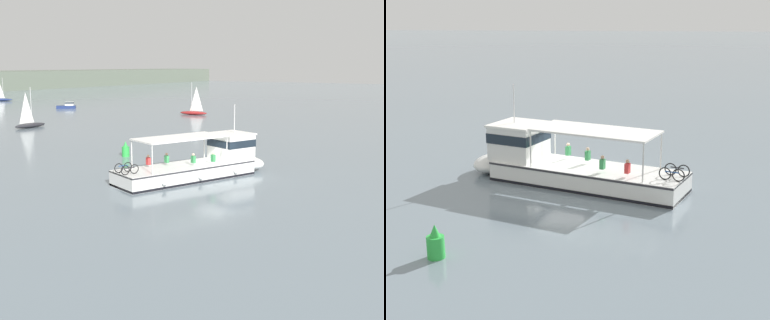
{
  "view_description": "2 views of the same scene",
  "coord_description": "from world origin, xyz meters",
  "views": [
    {
      "loc": [
        -32.19,
        -18.37,
        8.32
      ],
      "look_at": [
        -1.01,
        1.32,
        1.4
      ],
      "focal_mm": 47.65,
      "sensor_mm": 36.0,
      "label": 1
    },
    {
      "loc": [
        -4.06,
        31.56,
        9.6
      ],
      "look_at": [
        -1.01,
        1.32,
        1.4
      ],
      "focal_mm": 53.59,
      "sensor_mm": 36.0,
      "label": 2
    }
  ],
  "objects": [
    {
      "name": "sailboat_off_bow",
      "position": [
        40.48,
        27.19,
        0.54
      ],
      "size": [
        2.16,
        4.96,
        5.4
      ],
      "color": "maroon",
      "rests_on": "ground"
    },
    {
      "name": "ferry_main",
      "position": [
        -0.06,
        0.95,
        1.02
      ],
      "size": [
        12.96,
        7.48,
        5.32
      ],
      "color": "white",
      "rests_on": "ground"
    },
    {
      "name": "motorboat_far_right",
      "position": [
        37.99,
        54.32,
        0.54
      ],
      "size": [
        3.26,
        3.63,
        1.26
      ],
      "color": "navy",
      "rests_on": "ground"
    },
    {
      "name": "sailboat_horizon_east",
      "position": [
        13.66,
        36.3,
        0.54
      ],
      "size": [
        4.83,
        1.52,
        5.4
      ],
      "color": "#232328",
      "rests_on": "ground"
    },
    {
      "name": "ground_plane",
      "position": [
        0.0,
        0.0,
        0.0
      ],
      "size": [
        400.0,
        400.0,
        0.0
      ],
      "primitive_type": "plane",
      "color": "slate"
    },
    {
      "name": "sailboat_near_starboard",
      "position": [
        44.75,
        82.51,
        0.54
      ],
      "size": [
        3.43,
        4.91,
        5.4
      ],
      "color": "navy",
      "rests_on": "ground"
    },
    {
      "name": "channel_buoy",
      "position": [
        3.58,
        11.44,
        0.57
      ],
      "size": [
        0.7,
        0.7,
        1.4
      ],
      "color": "green",
      "rests_on": "ground"
    }
  ]
}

